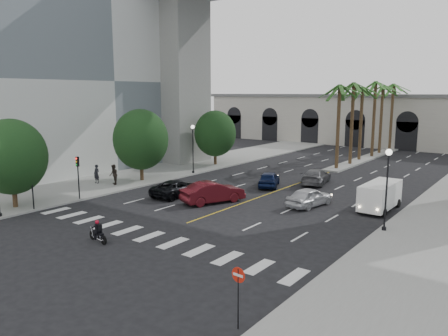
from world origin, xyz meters
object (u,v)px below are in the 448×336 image
(lamp_post_left_far, at_px, (193,145))
(car_b, at_px, (213,192))
(motorcycle_rider, at_px, (98,232))
(car_e, at_px, (269,179))
(cargo_van, at_px, (380,195))
(traffic_signal_far, at_px, (78,170))
(pedestrian_a, at_px, (97,174))
(do_not_enter_sign, at_px, (238,284))
(car_a, at_px, (309,197))
(pedestrian_b, at_px, (114,175))
(car_d, at_px, (316,176))
(car_c, at_px, (176,188))
(traffic_signal_near, at_px, (32,178))
(lamp_post_right, at_px, (387,183))

(lamp_post_left_far, xyz_separation_m, car_b, (9.37, -8.50, -2.36))
(motorcycle_rider, bearing_deg, car_e, 97.45)
(motorcycle_rider, distance_m, cargo_van, 20.47)
(car_e, bearing_deg, motorcycle_rider, 65.45)
(lamp_post_left_far, distance_m, cargo_van, 21.19)
(traffic_signal_far, distance_m, motorcycle_rider, 11.25)
(traffic_signal_far, height_order, pedestrian_a, traffic_signal_far)
(motorcycle_rider, height_order, do_not_enter_sign, do_not_enter_sign)
(cargo_van, bearing_deg, pedestrian_a, -163.91)
(car_e, xyz_separation_m, cargo_van, (11.00, -2.27, 0.44))
(car_e, height_order, do_not_enter_sign, do_not_enter_sign)
(car_a, distance_m, pedestrian_b, 18.64)
(car_b, bearing_deg, pedestrian_b, 26.37)
(pedestrian_a, height_order, pedestrian_b, pedestrian_b)
(lamp_post_left_far, distance_m, car_b, 12.87)
(do_not_enter_sign, bearing_deg, cargo_van, 96.27)
(traffic_signal_far, distance_m, car_b, 11.16)
(car_d, bearing_deg, do_not_enter_sign, 97.51)
(car_b, distance_m, car_c, 3.95)
(motorcycle_rider, bearing_deg, do_not_enter_sign, -5.77)
(do_not_enter_sign, bearing_deg, pedestrian_b, 153.44)
(motorcycle_rider, bearing_deg, car_b, 99.73)
(pedestrian_b, bearing_deg, car_b, 36.18)
(car_c, xyz_separation_m, car_e, (4.48, 7.95, 0.04))
(traffic_signal_near, height_order, motorcycle_rider, traffic_signal_near)
(traffic_signal_far, bearing_deg, cargo_van, 29.23)
(traffic_signal_near, xyz_separation_m, car_c, (5.32, 9.96, -1.82))
(car_c, height_order, pedestrian_a, pedestrian_a)
(lamp_post_right, bearing_deg, do_not_enter_sign, -93.44)
(car_b, relative_size, cargo_van, 1.05)
(cargo_van, bearing_deg, lamp_post_right, -69.01)
(car_e, bearing_deg, lamp_post_left_far, -27.43)
(traffic_signal_near, distance_m, pedestrian_b, 9.65)
(pedestrian_b, bearing_deg, car_e, 68.54)
(lamp_post_left_far, bearing_deg, car_a, -16.87)
(lamp_post_left_far, height_order, traffic_signal_far, lamp_post_left_far)
(traffic_signal_far, relative_size, pedestrian_b, 1.89)
(car_a, bearing_deg, traffic_signal_near, 50.03)
(lamp_post_left_far, xyz_separation_m, pedestrian_a, (-3.91, -9.69, -2.17))
(car_c, bearing_deg, pedestrian_a, 5.34)
(traffic_signal_far, bearing_deg, car_a, 30.99)
(pedestrian_b, bearing_deg, car_d, 72.56)
(car_d, xyz_separation_m, pedestrian_b, (-14.92, -12.44, 0.37))
(car_a, distance_m, car_d, 8.75)
(lamp_post_right, distance_m, pedestrian_a, 26.85)
(car_a, bearing_deg, motorcycle_rider, 76.76)
(traffic_signal_near, xyz_separation_m, do_not_enter_sign, (21.80, -4.49, -0.74))
(lamp_post_left_far, relative_size, pedestrian_a, 2.97)
(car_b, relative_size, car_e, 1.22)
(car_c, bearing_deg, cargo_van, -161.61)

